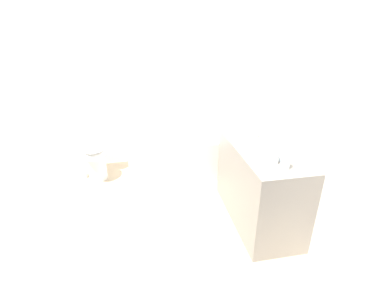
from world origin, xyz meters
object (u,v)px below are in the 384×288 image
(water_bottle_2, at_px, (244,123))
(water_bottle_4, at_px, (249,127))
(water_bottle_5, at_px, (247,122))
(bathtub, at_px, (185,151))
(sink_basin, at_px, (263,148))
(toilet, at_px, (96,153))
(water_bottle_1, at_px, (255,132))
(water_bottle_0, at_px, (282,148))
(water_bottle_3, at_px, (286,159))
(toilet_paper_roll, at_px, (83,174))
(sink_faucet, at_px, (284,146))
(drinking_glass_0, at_px, (274,158))

(water_bottle_2, xyz_separation_m, water_bottle_4, (0.01, -0.12, -0.01))
(water_bottle_4, xyz_separation_m, water_bottle_5, (0.05, 0.17, -0.00))
(bathtub, xyz_separation_m, sink_basin, (0.55, -1.27, 0.56))
(toilet, relative_size, water_bottle_1, 3.79)
(water_bottle_0, relative_size, water_bottle_3, 1.32)
(water_bottle_1, distance_m, toilet_paper_roll, 2.37)
(water_bottle_1, distance_m, water_bottle_5, 0.28)
(toilet, distance_m, water_bottle_3, 2.47)
(water_bottle_1, distance_m, water_bottle_3, 0.65)
(sink_basin, relative_size, water_bottle_1, 1.89)
(water_bottle_1, bearing_deg, sink_basin, -95.64)
(water_bottle_3, xyz_separation_m, water_bottle_5, (0.02, 0.92, 0.00))
(bathtub, distance_m, water_bottle_2, 1.14)
(sink_faucet, bearing_deg, toilet_paper_roll, 149.35)
(water_bottle_1, distance_m, water_bottle_2, 0.22)
(toilet, height_order, water_bottle_5, water_bottle_5)
(water_bottle_0, distance_m, drinking_glass_0, 0.11)
(water_bottle_1, bearing_deg, water_bottle_2, 99.85)
(water_bottle_5, bearing_deg, water_bottle_0, -88.90)
(water_bottle_5, relative_size, drinking_glass_0, 2.08)
(water_bottle_0, xyz_separation_m, water_bottle_5, (-0.01, 0.78, -0.02))
(water_bottle_5, height_order, drinking_glass_0, water_bottle_5)
(sink_basin, bearing_deg, water_bottle_5, 85.08)
(sink_faucet, xyz_separation_m, water_bottle_4, (-0.20, 0.38, 0.07))
(toilet, relative_size, water_bottle_3, 3.70)
(sink_basin, bearing_deg, toilet_paper_roll, 146.79)
(sink_faucet, relative_size, water_bottle_5, 0.77)
(bathtub, xyz_separation_m, water_bottle_1, (0.57, -0.99, 0.62))
(sink_basin, bearing_deg, sink_faucet, 0.00)
(water_bottle_4, bearing_deg, water_bottle_0, -84.30)
(bathtub, relative_size, water_bottle_2, 6.74)
(sink_faucet, bearing_deg, water_bottle_5, 105.75)
(sink_faucet, height_order, toilet_paper_roll, sink_faucet)
(water_bottle_1, bearing_deg, water_bottle_4, 104.02)
(water_bottle_4, bearing_deg, bathtub, 121.69)
(water_bottle_0, relative_size, drinking_glass_0, 2.60)
(sink_faucet, distance_m, water_bottle_2, 0.55)
(water_bottle_5, xyz_separation_m, toilet_paper_roll, (-2.00, 0.72, -0.85))
(toilet_paper_roll, bearing_deg, sink_faucet, -30.65)
(bathtub, relative_size, water_bottle_4, 7.38)
(water_bottle_2, xyz_separation_m, drinking_glass_0, (-0.01, -0.75, -0.06))
(sink_basin, bearing_deg, water_bottle_4, 89.63)
(toilet, distance_m, water_bottle_4, 2.03)
(bathtub, relative_size, drinking_glass_0, 16.05)
(bathtub, distance_m, water_bottle_4, 1.22)
(water_bottle_0, height_order, drinking_glass_0, water_bottle_0)
(drinking_glass_0, bearing_deg, water_bottle_5, 85.09)
(sink_basin, relative_size, water_bottle_2, 1.53)
(toilet, relative_size, sink_faucet, 4.56)
(water_bottle_2, bearing_deg, toilet, 156.01)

